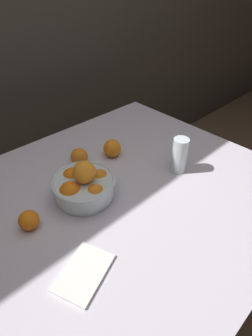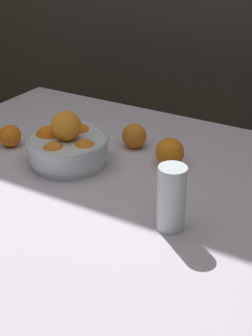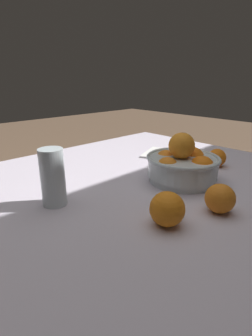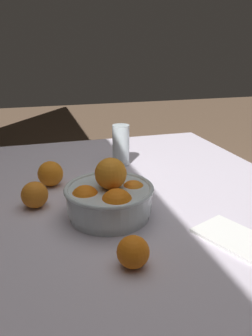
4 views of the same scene
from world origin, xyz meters
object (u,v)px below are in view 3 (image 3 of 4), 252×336
(fruit_bowl, at_px, (183,165))
(orange_loose_front, at_px, (167,209))
(orange_loose_near_bowl, at_px, (220,198))
(orange_loose_aside, at_px, (217,158))
(juice_glass, at_px, (53,180))

(fruit_bowl, relative_size, orange_loose_front, 2.88)
(orange_loose_near_bowl, relative_size, orange_loose_front, 0.92)
(orange_loose_aside, bearing_deg, orange_loose_near_bowl, 29.02)
(juice_glass, bearing_deg, orange_loose_front, 115.81)
(juice_glass, height_order, orange_loose_near_bowl, juice_glass)
(orange_loose_near_bowl, distance_m, orange_loose_aside, 0.38)
(fruit_bowl, distance_m, orange_loose_near_bowl, 0.22)
(orange_loose_near_bowl, bearing_deg, orange_loose_front, -20.48)
(orange_loose_aside, bearing_deg, orange_loose_front, 15.26)
(juice_glass, distance_m, orange_loose_near_bowl, 0.43)
(juice_glass, height_order, orange_loose_aside, juice_glass)
(orange_loose_front, bearing_deg, orange_loose_aside, -164.74)
(fruit_bowl, distance_m, orange_loose_aside, 0.22)
(orange_loose_front, relative_size, orange_loose_aside, 1.20)
(juice_glass, distance_m, orange_loose_front, 0.31)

